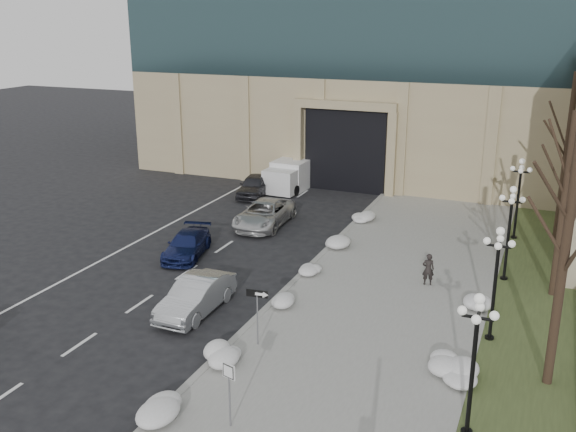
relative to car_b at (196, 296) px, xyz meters
name	(u,v)px	position (x,y,z in m)	size (l,w,h in m)	color
sidewalk	(381,304)	(7.21, 3.74, -0.71)	(9.00, 40.00, 0.12)	#969691
curb	(287,288)	(2.71, 3.74, -0.70)	(0.30, 40.00, 0.14)	#969691
grass_strip	(536,331)	(13.71, 3.74, -0.72)	(4.00, 40.00, 0.10)	#374422
car_b	(196,296)	(0.00, 0.00, 0.00)	(1.62, 4.65, 1.53)	#AEB2B6
car_c	(187,245)	(-3.94, 5.75, -0.12)	(1.80, 4.43, 1.29)	#171F51
car_d	(264,214)	(-2.26, 12.01, 0.00)	(2.54, 5.52, 1.53)	beige
car_e	(254,186)	(-5.75, 17.91, 0.00)	(1.81, 4.48, 1.53)	#2C2C31
pedestrian	(428,269)	(8.72, 6.59, 0.13)	(0.57, 0.37, 1.56)	black
box_truck	(296,173)	(-4.05, 21.53, 0.27)	(2.62, 6.83, 2.14)	silver
one_way_sign	(261,301)	(3.90, -1.73, 1.22)	(0.90, 0.25, 2.41)	slate
keep_sign	(229,382)	(5.17, -6.76, 0.92)	(0.48, 0.18, 2.30)	slate
snow_clump_b	(161,414)	(2.98, -7.27, -0.47)	(1.10, 1.60, 0.36)	silver
snow_clump_c	(215,359)	(2.92, -3.63, -0.47)	(1.10, 1.60, 0.36)	silver
snow_clump_d	(280,304)	(3.27, 1.53, -0.47)	(1.10, 1.60, 0.36)	silver
snow_clump_e	(308,270)	(3.04, 5.64, -0.47)	(1.10, 1.60, 0.36)	silver
snow_clump_f	(336,242)	(2.98, 10.19, -0.47)	(1.10, 1.60, 0.36)	silver
snow_clump_g	(362,219)	(3.14, 14.64, -0.47)	(1.10, 1.60, 0.36)	silver
snow_clump_i	(453,368)	(11.09, -0.88, -0.47)	(1.10, 1.60, 0.36)	silver
snow_clump_j	(477,303)	(11.19, 5.00, -0.47)	(1.10, 1.60, 0.36)	silver
snow_clump_k	(455,381)	(11.27, -1.79, -0.47)	(1.10, 1.60, 0.36)	silver
lamppost_a	(475,346)	(12.01, -4.26, 2.31)	(1.18, 1.18, 4.76)	black
lamppost_b	(497,269)	(12.01, 2.24, 2.31)	(1.18, 1.18, 4.76)	black
lamppost_c	(510,221)	(12.01, 8.74, 2.31)	(1.18, 1.18, 4.76)	black
lamppost_d	(519,188)	(12.01, 15.24, 2.31)	(1.18, 1.18, 4.76)	black
tree_near	(568,227)	(14.21, -0.26, 5.06)	(3.20, 3.20, 9.00)	black
tree_mid	(567,180)	(14.21, 7.74, 4.74)	(3.20, 3.20, 8.50)	black
tree_far	(569,135)	(14.21, 15.74, 5.38)	(3.20, 3.20, 9.50)	black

